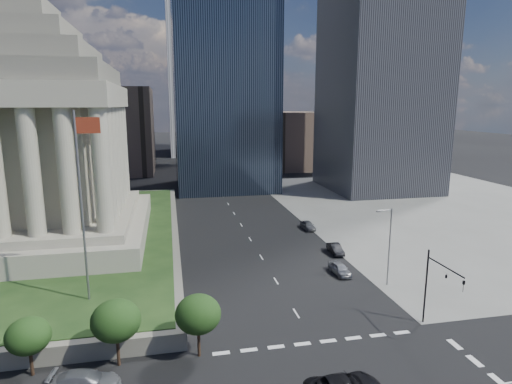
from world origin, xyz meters
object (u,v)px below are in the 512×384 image
object	(u,v)px
street_lamp_north	(388,242)
suv_grey	(85,381)
flagpole	(83,197)
traffic_signal_ne	(437,282)
parked_sedan_mid	(335,249)
war_memorial	(21,112)
parked_sedan_near	(340,269)
parked_sedan_far	(308,225)

from	to	relation	value
street_lamp_north	suv_grey	bearing A→B (deg)	-157.35
suv_grey	flagpole	bearing A→B (deg)	15.56
flagpole	street_lamp_north	world-z (taller)	flagpole
traffic_signal_ne	parked_sedan_mid	distance (m)	24.10
war_memorial	parked_sedan_near	xyz separation A→B (m)	(43.00, -18.47, -20.63)
suv_grey	parked_sedan_mid	xyz separation A→B (m)	(31.73, 26.35, -0.06)
suv_grey	street_lamp_north	bearing A→B (deg)	-58.82
street_lamp_north	parked_sedan_far	bearing A→B (deg)	94.08
traffic_signal_ne	suv_grey	xyz separation A→B (m)	(-32.73, -2.70, -4.45)
suv_grey	traffic_signal_ne	bearing A→B (deg)	-76.76
suv_grey	parked_sedan_far	bearing A→B (deg)	-30.14
flagpole	street_lamp_north	xyz separation A→B (m)	(35.16, 1.00, -7.45)
war_memorial	suv_grey	xyz separation A→B (m)	(13.77, -37.00, -20.60)
parked_sedan_far	street_lamp_north	bearing A→B (deg)	-88.01
suv_grey	parked_sedan_far	size ratio (longest dim) A/B	1.22
traffic_signal_ne	parked_sedan_near	bearing A→B (deg)	102.47
flagpole	parked_sedan_far	distance (m)	44.42
traffic_signal_ne	suv_grey	world-z (taller)	traffic_signal_ne
parked_sedan_near	street_lamp_north	bearing A→B (deg)	-50.22
flagpole	traffic_signal_ne	xyz separation A→B (m)	(34.33, -10.30, -7.86)
flagpole	parked_sedan_mid	size ratio (longest dim) A/B	4.49
parked_sedan_mid	parked_sedan_far	world-z (taller)	parked_sedan_far
parked_sedan_near	war_memorial	bearing A→B (deg)	152.83
war_memorial	street_lamp_north	distance (m)	54.92
flagpole	parked_sedan_mid	xyz separation A→B (m)	(33.33, 13.35, -12.38)
traffic_signal_ne	parked_sedan_near	world-z (taller)	traffic_signal_ne
parked_sedan_mid	war_memorial	bearing A→B (deg)	169.66
traffic_signal_ne	parked_sedan_near	size ratio (longest dim) A/B	1.77
flagpole	traffic_signal_ne	world-z (taller)	flagpole
street_lamp_north	parked_sedan_mid	xyz separation A→B (m)	(-1.83, 12.35, -4.93)
flagpole	parked_sedan_mid	distance (m)	37.98
street_lamp_north	suv_grey	size ratio (longest dim) A/B	1.82
war_memorial	parked_sedan_mid	bearing A→B (deg)	-13.17
parked_sedan_mid	parked_sedan_far	distance (m)	13.29
flagpole	street_lamp_north	distance (m)	35.95
war_memorial	suv_grey	world-z (taller)	war_memorial
war_memorial	parked_sedan_near	bearing A→B (deg)	-23.25
parked_sedan_near	parked_sedan_mid	bearing A→B (deg)	68.35
war_memorial	parked_sedan_mid	xyz separation A→B (m)	(45.50, -10.65, -20.67)
flagpole	suv_grey	bearing A→B (deg)	-82.98
street_lamp_north	parked_sedan_mid	size ratio (longest dim) A/B	2.24
war_memorial	parked_sedan_near	size ratio (longest dim) A/B	8.65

